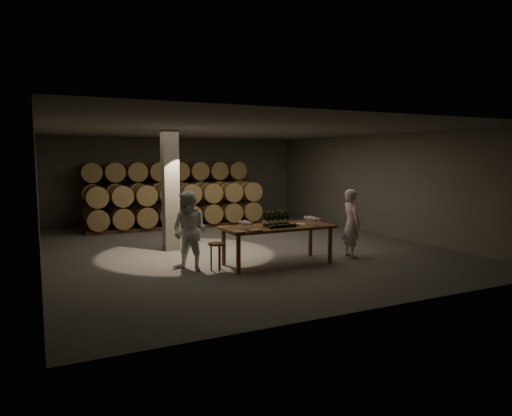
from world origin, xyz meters
name	(u,v)px	position (x,y,z in m)	size (l,w,h in m)	color
room	(170,191)	(-1.80, 0.20, 1.60)	(12.00, 12.00, 12.00)	#575451
tasting_table	(278,230)	(0.00, -2.50, 0.80)	(2.60, 1.10, 0.90)	brown
barrel_stack_back	(168,191)	(-0.57, 5.20, 1.20)	(6.26, 0.95, 2.31)	#57321E
barrel_stack_front	(178,205)	(-0.57, 3.80, 0.83)	(6.26, 0.95, 1.57)	#57321E
bottle_cluster	(276,220)	(-0.02, -2.47, 1.02)	(0.61, 0.24, 0.35)	black
lying_bottles	(283,226)	(-0.01, -2.79, 0.94)	(0.77, 0.08, 0.08)	black
glass_cluster_left	(245,223)	(-0.84, -2.55, 1.02)	(0.19, 0.41, 0.17)	silver
glass_cluster_right	(312,219)	(0.88, -2.61, 1.03)	(0.20, 0.53, 0.18)	silver
plate	(300,224)	(0.59, -2.53, 0.91)	(0.26, 0.26, 0.01)	white
notebook_near	(255,231)	(-0.81, -2.95, 0.92)	(0.27, 0.22, 0.03)	brown
notebook_corner	(238,232)	(-1.18, -2.92, 0.91)	(0.24, 0.30, 0.03)	brown
pen	(256,231)	(-0.76, -2.94, 0.91)	(0.01, 0.01, 0.13)	black
stool	(217,248)	(-1.50, -2.47, 0.51)	(0.37, 0.37, 0.62)	#57321E
person_man	(351,223)	(1.99, -2.66, 0.85)	(0.62, 0.41, 1.71)	silver
person_woman	(190,231)	(-2.03, -2.21, 0.88)	(0.85, 0.67, 1.76)	white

